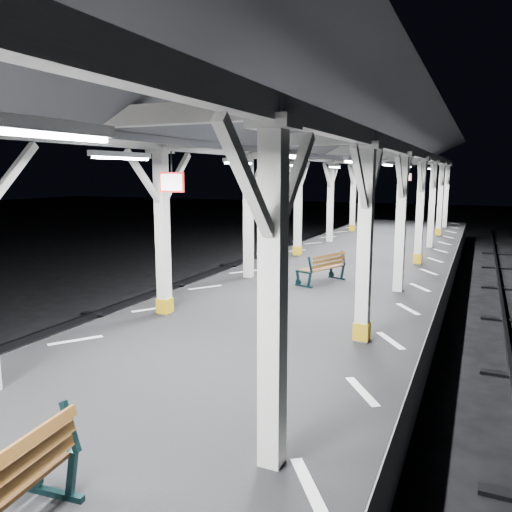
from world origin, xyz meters
The scene contains 6 objects.
ground centered at (0.00, 0.00, 0.00)m, with size 120.00×120.00×0.00m, color black.
platform centered at (0.00, 0.00, 0.50)m, with size 6.00×50.00×1.00m, color black.
hazard_stripes_left centered at (-2.45, 0.00, 1.00)m, with size 1.00×48.00×0.01m, color silver.
hazard_stripes_right centered at (2.45, 0.00, 1.00)m, with size 1.00×48.00×0.01m, color silver.
canopy centered at (0.00, -0.02, 4.56)m, with size 5.40×49.00×4.65m.
bench_mid centered at (0.10, 6.10, 1.42)m, with size 1.01×1.55×0.79m.
Camera 1 is at (3.71, -6.17, 3.81)m, focal length 35.00 mm.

